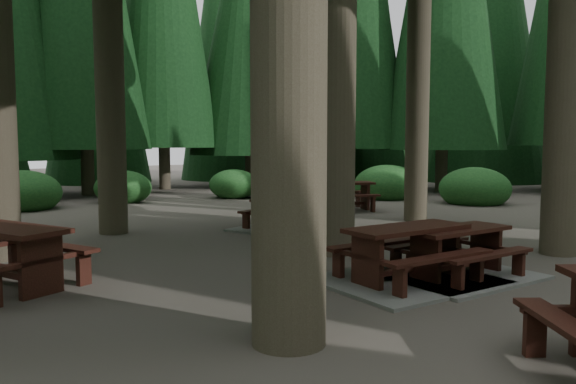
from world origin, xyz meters
TOP-DOWN VIEW (x-y plane):
  - ground at (0.00, 0.00)m, footprint 80.00×80.00m
  - picnic_table_a at (0.99, -2.38)m, footprint 2.38×2.02m
  - picnic_table_b at (-4.55, 1.24)m, footprint 2.24×2.47m
  - picnic_table_c at (1.90, 3.03)m, footprint 2.65×2.37m
  - picnic_table_d at (5.61, 4.94)m, footprint 2.47×2.30m
  - picnic_table_f at (0.14, -2.11)m, footprint 2.64×2.25m
  - shrub_ring at (0.70, 0.75)m, footprint 23.86×24.64m

SIDE VIEW (x-z plane):
  - ground at x=0.00m, z-range 0.00..0.00m
  - picnic_table_c at x=1.90m, z-range -0.12..0.63m
  - picnic_table_a at x=0.99m, z-range -0.12..0.64m
  - picnic_table_f at x=0.14m, z-range -0.13..0.71m
  - shrub_ring at x=0.70m, z-range -0.35..1.15m
  - picnic_table_d at x=5.61m, z-range 0.14..1.00m
  - picnic_table_b at x=-4.55m, z-range 0.14..1.03m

